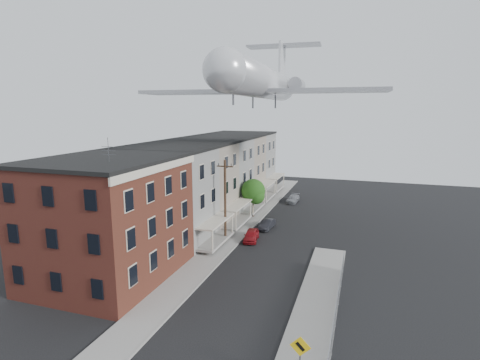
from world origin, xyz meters
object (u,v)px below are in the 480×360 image
object	(u,v)px
car_far	(293,199)
street_tree	(254,192)
utility_pole	(225,200)
car_near	(251,235)
warning_sign	(300,353)
airplane	(263,82)
car_mid	(267,224)

from	to	relation	value
car_far	street_tree	bearing A→B (deg)	-105.90
utility_pole	car_near	xyz separation A→B (m)	(2.56, 1.19, -4.06)
street_tree	car_near	xyz separation A→B (m)	(2.24, -8.73, -2.84)
car_near	car_far	size ratio (longest dim) A/B	0.94
warning_sign	car_far	size ratio (longest dim) A/B	0.73
utility_pole	car_near	world-z (taller)	utility_pole
car_near	airplane	world-z (taller)	airplane
car_near	airplane	bearing A→B (deg)	86.50
utility_pole	car_near	bearing A→B (deg)	24.98
utility_pole	airplane	size ratio (longest dim) A/B	0.28
street_tree	warning_sign	bearing A→B (deg)	-69.42
warning_sign	street_tree	distance (m)	30.96
street_tree	car_near	bearing A→B (deg)	-75.62
warning_sign	car_near	size ratio (longest dim) A/B	0.78
street_tree	utility_pole	bearing A→B (deg)	-91.89
street_tree	airplane	distance (m)	14.22
utility_pole	car_mid	xyz separation A→B (m)	(3.18, 5.77, -4.10)
utility_pole	car_mid	size ratio (longest dim) A/B	2.60
street_tree	car_mid	xyz separation A→B (m)	(2.85, -4.15, -2.88)
warning_sign	utility_pole	xyz separation A→B (m)	(-11.20, 19.03, 2.79)
car_near	airplane	distance (m)	17.90
utility_pole	car_near	distance (m)	4.95
warning_sign	car_far	xyz separation A→B (m)	(-7.40, 38.82, -1.33)
warning_sign	car_far	distance (m)	39.54
car_near	car_far	xyz separation A→B (m)	(1.24, 18.60, -0.06)
utility_pole	street_tree	world-z (taller)	utility_pole
street_tree	car_mid	bearing A→B (deg)	-55.51
car_mid	warning_sign	bearing A→B (deg)	-67.51
car_far	warning_sign	bearing A→B (deg)	-75.72
car_mid	airplane	distance (m)	16.91
warning_sign	utility_pole	size ratio (longest dim) A/B	0.31
car_near	car_far	world-z (taller)	car_near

